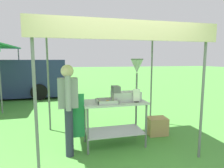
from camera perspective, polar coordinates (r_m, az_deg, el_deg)
name	(u,v)px	position (r m, az deg, el deg)	size (l,w,h in m)	color
ground_plane	(86,98)	(8.51, -7.98, -4.12)	(70.00, 70.00, 0.00)	#478E38
stall_canopy	(113,35)	(3.70, 0.39, 14.70)	(2.83, 2.16, 2.25)	slate
donut_cart	(114,113)	(3.73, 0.74, -8.86)	(1.22, 0.63, 0.89)	#B7B7BC
donut_tray	(107,102)	(3.51, -1.55, -5.48)	(0.38, 0.33, 0.07)	#B7B7BC
donut_fryer	(129,86)	(3.69, 5.15, -0.57)	(0.62, 0.28, 0.83)	#B7B7BC
menu_sign	(136,96)	(3.59, 7.46, -3.79)	(0.13, 0.05, 0.26)	black
vendor	(69,105)	(3.41, -13.10, -6.19)	(0.45, 0.53, 1.61)	#2D3347
supply_crate	(157,126)	(4.48, 13.52, -12.34)	(0.46, 0.36, 0.39)	tan
van_navy	(0,78)	(9.71, -31.02, 1.55)	(5.71, 2.12, 1.69)	navy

